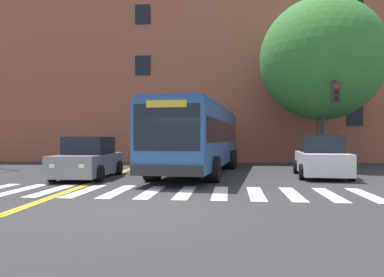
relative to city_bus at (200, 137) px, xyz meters
The scene contains 11 objects.
ground_plane 9.64m from the city_bus, 99.05° to the right, with size 120.00×120.00×0.00m, color #303033.
crosswalk 7.06m from the city_bus, 105.34° to the right, with size 14.86×3.62×0.01m.
lane_line_yellow_inner 8.62m from the city_bus, 118.58° to the left, with size 0.12×36.00×0.01m, color gold.
lane_line_yellow_outer 8.55m from the city_bus, 117.62° to the left, with size 0.12×36.00×0.01m, color gold.
city_bus is the anchor object (origin of this frame).
car_grey_near_lane 5.44m from the city_bus, 150.74° to the right, with size 2.12×4.74×1.78m.
car_white_far_lane 5.75m from the city_bus, 15.05° to the right, with size 2.56×4.77×1.87m.
car_black_behind_bus 10.92m from the city_bus, 93.81° to the left, with size 2.44×4.81×1.85m.
traffic_light_near_corner 7.12m from the city_bus, 14.54° to the left, with size 0.38×2.91×5.08m.
street_tree_curbside_large 9.33m from the city_bus, 29.91° to the left, with size 8.51×8.31×9.95m.
building_facade 13.08m from the city_bus, 111.28° to the left, with size 37.15×6.54×13.11m.
Camera 1 is at (2.28, -9.05, 1.71)m, focal length 35.00 mm.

